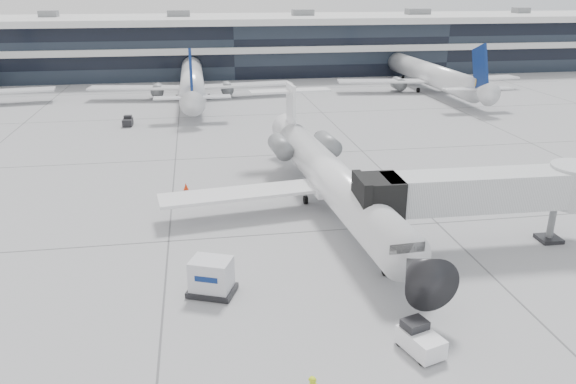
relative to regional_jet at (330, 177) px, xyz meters
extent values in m
plane|color=gray|center=(-2.67, -4.38, -2.66)|extent=(220.00, 220.00, 0.00)
cube|color=black|center=(-2.67, 77.62, 2.34)|extent=(170.00, 22.00, 10.00)
cylinder|color=white|center=(0.06, -0.98, -0.08)|extent=(4.78, 27.08, 3.03)
cone|color=black|center=(1.04, -15.99, -0.08)|extent=(3.23, 3.33, 3.03)
cone|color=white|center=(-0.93, 14.25, 0.25)|extent=(3.11, 3.77, 2.88)
cube|color=white|center=(-7.29, -0.33, -0.87)|extent=(12.63, 4.55, 0.25)
cube|color=white|center=(7.27, 0.62, -0.87)|extent=(12.36, 2.98, 0.25)
cylinder|color=slate|center=(-2.77, 8.06, 0.37)|extent=(1.93, 3.92, 1.68)
cylinder|color=slate|center=(1.71, 8.35, 0.37)|extent=(1.93, 3.92, 1.68)
cube|color=white|center=(-0.88, 13.58, 2.61)|extent=(0.50, 2.93, 5.05)
cube|color=white|center=(-0.91, 14.03, 4.41)|extent=(8.18, 2.32, 0.18)
cylinder|color=black|center=(0.76, -11.62, -2.35)|extent=(0.24, 0.64, 0.63)
cylinder|color=black|center=(-1.76, 1.15, -2.30)|extent=(0.32, 0.73, 0.72)
cylinder|color=black|center=(1.60, 1.37, -2.30)|extent=(0.32, 0.73, 0.72)
cube|color=silver|center=(8.16, -8.50, 1.40)|extent=(13.28, 2.92, 2.46)
cube|color=black|center=(1.36, -8.36, 1.31)|extent=(2.52, 3.07, 2.65)
cylinder|color=slate|center=(2.96, -8.39, -1.34)|extent=(0.42, 0.42, 2.65)
cube|color=black|center=(2.96, -8.39, -2.33)|extent=(1.73, 1.36, 0.66)
cylinder|color=slate|center=(13.83, -8.61, -1.25)|extent=(0.47, 0.47, 2.84)
cube|color=white|center=(-0.03, -19.34, -2.08)|extent=(2.02, 2.64, 0.96)
cube|color=black|center=(-0.19, -18.83, -1.44)|extent=(1.40, 1.27, 0.53)
cylinder|color=black|center=(-0.84, -18.71, -2.43)|extent=(0.32, 0.50, 0.47)
cylinder|color=black|center=(0.27, -18.35, -2.43)|extent=(0.32, 0.50, 0.47)
cylinder|color=black|center=(-0.33, -20.33, -2.43)|extent=(0.32, 0.50, 0.47)
cylinder|color=black|center=(0.78, -19.97, -2.43)|extent=(0.32, 0.50, 0.47)
cube|color=black|center=(-9.89, -12.06, -2.46)|extent=(3.16, 2.79, 0.32)
cube|color=silver|center=(-9.89, -12.06, -1.39)|extent=(2.76, 2.45, 1.82)
cone|color=red|center=(-11.52, 6.26, -2.36)|extent=(0.40, 0.40, 0.62)
cube|color=red|center=(-11.52, 6.26, -2.65)|extent=(0.45, 0.45, 0.03)
cube|color=black|center=(-19.02, 31.85, -2.17)|extent=(1.26, 2.02, 0.80)
cube|color=black|center=(-18.99, 32.30, -1.64)|extent=(1.02, 0.85, 0.45)
cylinder|color=black|center=(-19.47, 32.59, -2.47)|extent=(0.18, 0.40, 0.39)
cylinder|color=black|center=(-18.49, 32.54, -2.47)|extent=(0.18, 0.40, 0.39)
cylinder|color=black|center=(-19.54, 31.16, -2.47)|extent=(0.18, 0.40, 0.39)
cylinder|color=black|center=(-18.56, 31.11, -2.47)|extent=(0.18, 0.40, 0.39)
camera|label=1|loc=(-10.19, -41.13, 14.25)|focal=35.00mm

